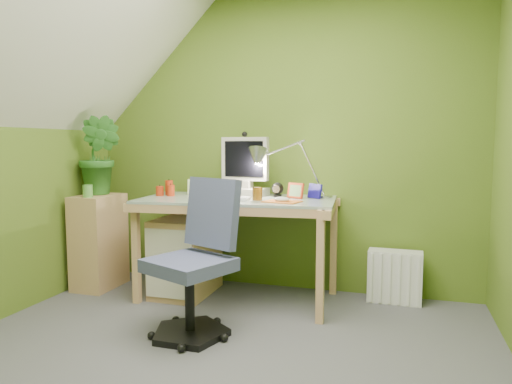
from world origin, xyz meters
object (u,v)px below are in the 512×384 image
(potted_plant, at_px, (100,156))
(desk_lamp, at_px, (301,156))
(side_ledge, at_px, (99,241))
(desk, at_px, (238,249))
(task_chair, at_px, (189,263))
(radiator, at_px, (395,277))
(monitor, at_px, (245,162))

(potted_plant, bearing_deg, desk_lamp, 6.66)
(desk_lamp, relative_size, potted_plant, 0.97)
(side_ledge, bearing_deg, desk, 2.97)
(desk, bearing_deg, side_ledge, 178.06)
(desk_lamp, xyz_separation_m, task_chair, (-0.50, -0.95, -0.63))
(side_ledge, relative_size, task_chair, 0.83)
(desk, height_order, radiator, desk)
(desk, xyz_separation_m, desk_lamp, (0.45, 0.18, 0.70))
(monitor, bearing_deg, desk, -85.84)
(desk, xyz_separation_m, side_ledge, (-1.19, -0.06, -0.01))
(side_ledge, bearing_deg, monitor, 11.46)
(desk, bearing_deg, desk_lamp, 16.89)
(side_ledge, relative_size, potted_plant, 1.19)
(desk_lamp, distance_m, radiator, 1.14)
(desk_lamp, xyz_separation_m, side_ledge, (-1.64, -0.24, -0.71))
(side_ledge, distance_m, potted_plant, 0.71)
(desk_lamp, xyz_separation_m, potted_plant, (-1.64, -0.19, -0.00))
(monitor, height_order, side_ledge, monitor)
(radiator, bearing_deg, task_chair, -137.81)
(monitor, distance_m, potted_plant, 1.21)
(desk, distance_m, side_ledge, 1.19)
(task_chair, bearing_deg, desk, 109.73)
(monitor, distance_m, radiator, 1.43)
(desk, distance_m, desk_lamp, 0.85)
(monitor, distance_m, task_chair, 1.11)
(monitor, height_order, radiator, monitor)
(desk, bearing_deg, monitor, 85.09)
(task_chair, relative_size, radiator, 2.36)
(desk, xyz_separation_m, task_chair, (-0.05, -0.77, 0.07))
(desk_lamp, height_order, side_ledge, desk_lamp)
(monitor, bearing_deg, task_chair, -88.67)
(desk, height_order, desk_lamp, desk_lamp)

